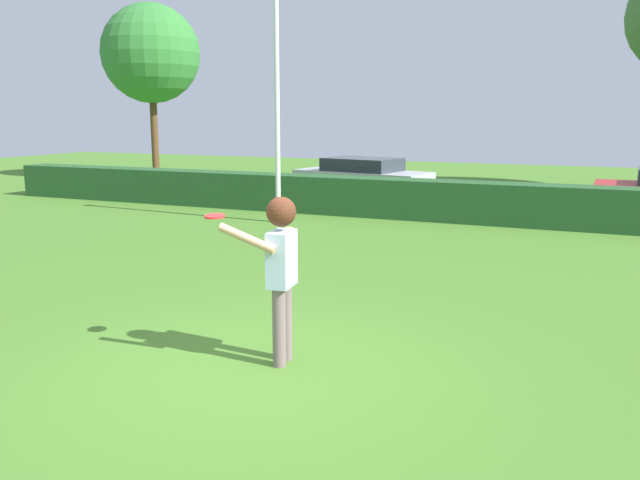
# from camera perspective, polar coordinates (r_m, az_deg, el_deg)

# --- Properties ---
(ground_plane) EXTENTS (60.00, 60.00, 0.00)m
(ground_plane) POSITION_cam_1_polar(r_m,az_deg,el_deg) (6.93, -6.24, -11.16)
(ground_plane) COLOR #487B29
(person) EXTENTS (0.71, 0.62, 1.77)m
(person) POSITION_cam_1_polar(r_m,az_deg,el_deg) (6.77, -3.44, -1.82)
(person) COLOR slate
(person) RESTS_ON ground
(frisbee) EXTENTS (0.22, 0.22, 0.04)m
(frisbee) POSITION_cam_1_polar(r_m,az_deg,el_deg) (7.00, -9.17, 2.06)
(frisbee) COLOR red
(lamppost) EXTENTS (0.24, 0.24, 5.47)m
(lamppost) POSITION_cam_1_polar(r_m,az_deg,el_deg) (15.80, -3.77, 12.54)
(lamppost) COLOR silver
(lamppost) RESTS_ON ground
(hedge_row) EXTENTS (27.59, 0.90, 0.98)m
(hedge_row) POSITION_cam_1_polar(r_m,az_deg,el_deg) (16.39, 11.86, 3.31)
(hedge_row) COLOR #265328
(hedge_row) RESTS_ON ground
(parked_car_silver) EXTENTS (4.45, 2.47, 1.25)m
(parked_car_silver) POSITION_cam_1_polar(r_m,az_deg,el_deg) (20.58, 3.71, 5.59)
(parked_car_silver) COLOR #B7B7BC
(parked_car_silver) RESTS_ON ground
(birch_tree) EXTENTS (3.87, 3.87, 6.87)m
(birch_tree) POSITION_cam_1_polar(r_m,az_deg,el_deg) (27.69, -14.52, 15.42)
(birch_tree) COLOR brown
(birch_tree) RESTS_ON ground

